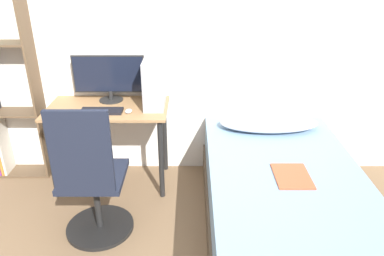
% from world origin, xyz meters
% --- Properties ---
extents(wall_back, '(8.00, 0.05, 2.50)m').
position_xyz_m(wall_back, '(0.00, 1.42, 1.25)').
color(wall_back, silver).
rests_on(wall_back, ground_plane).
extents(desk, '(1.02, 0.55, 0.75)m').
position_xyz_m(desk, '(-0.40, 1.12, 0.62)').
color(desk, '#997047').
rests_on(desk, ground_plane).
extents(office_chair, '(0.51, 0.51, 1.07)m').
position_xyz_m(office_chair, '(-0.39, 0.40, 0.42)').
color(office_chair, black).
rests_on(office_chair, ground_plane).
extents(bed, '(1.11, 1.92, 0.54)m').
position_xyz_m(bed, '(0.98, 0.43, 0.27)').
color(bed, '#4C3D2D').
rests_on(bed, ground_plane).
extents(pillow, '(0.85, 0.36, 0.11)m').
position_xyz_m(pillow, '(0.98, 1.13, 0.59)').
color(pillow, '#B2B7C6').
rests_on(pillow, bed).
extents(magazine, '(0.24, 0.32, 0.01)m').
position_xyz_m(magazine, '(1.00, 0.36, 0.54)').
color(magazine, '#B24C2D').
rests_on(magazine, bed).
extents(monitor, '(0.62, 0.21, 0.40)m').
position_xyz_m(monitor, '(-0.40, 1.28, 0.96)').
color(monitor, black).
rests_on(monitor, desk).
extents(keyboard, '(0.34, 0.13, 0.02)m').
position_xyz_m(keyboard, '(-0.43, 1.01, 0.76)').
color(keyboard, black).
rests_on(keyboard, desk).
extents(pc_tower, '(0.17, 0.39, 0.40)m').
position_xyz_m(pc_tower, '(0.00, 1.18, 0.94)').
color(pc_tower, '#99999E').
rests_on(pc_tower, desk).
extents(mouse, '(0.06, 0.09, 0.02)m').
position_xyz_m(mouse, '(-0.21, 1.01, 0.76)').
color(mouse, silver).
rests_on(mouse, desk).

